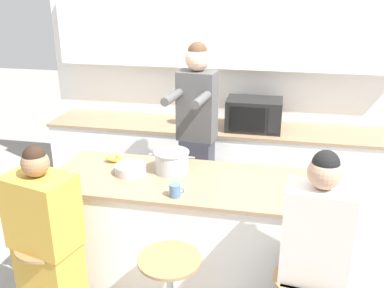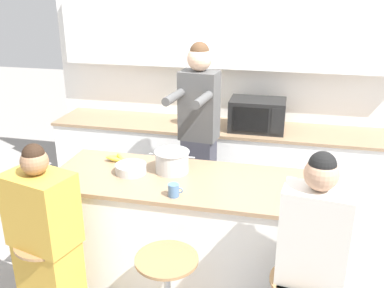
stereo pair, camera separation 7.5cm
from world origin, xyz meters
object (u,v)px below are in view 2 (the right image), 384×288
fruit_bowl (131,169)px  banana_bunch (116,158)px  person_wrapped_blanket (47,247)px  person_seated_near (309,281)px  cooking_pot (172,161)px  person_cooking (199,144)px  kitchen_island (190,234)px  bar_stool_leftmost (51,278)px  microwave (257,115)px  potted_plant (187,112)px  coffee_cup_near (307,190)px  coffee_cup_far (174,190)px

fruit_bowl → banana_bunch: bearing=136.3°
person_wrapped_blanket → person_seated_near: bearing=15.0°
cooking_pot → person_cooking: bearing=83.0°
person_wrapped_blanket → cooking_pot: size_ratio=3.93×
person_seated_near → fruit_bowl: (-1.31, 0.65, 0.29)m
cooking_pot → fruit_bowl: (-0.30, -0.10, -0.05)m
kitchen_island → person_cooking: bearing=97.0°
cooking_pot → bar_stool_leftmost: bearing=-132.2°
microwave → potted_plant: microwave is taller
person_cooking → cooking_pot: bearing=-90.3°
person_seated_near → coffee_cup_near: 0.65m
person_seated_near → coffee_cup_near: size_ratio=12.40×
person_wrapped_blanket → coffee_cup_far: bearing=39.9°
person_seated_near → potted_plant: bearing=127.8°
potted_plant → bar_stool_leftmost: bearing=-102.5°
fruit_bowl → coffee_cup_far: size_ratio=2.16×
person_cooking → coffee_cup_near: size_ratio=15.33×
bar_stool_leftmost → potted_plant: bearing=77.5°
person_seated_near → coffee_cup_far: 1.02m
cooking_pot → microwave: 1.40m
person_wrapped_blanket → bar_stool_leftmost: bearing=149.5°
cooking_pot → banana_bunch: size_ratio=1.96×
kitchen_island → fruit_bowl: size_ratio=8.89×
bar_stool_leftmost → banana_bunch: bearing=78.1°
kitchen_island → coffee_cup_far: (-0.04, -0.28, 0.51)m
kitchen_island → person_wrapped_blanket: size_ratio=1.50×
bar_stool_leftmost → fruit_bowl: (0.37, 0.64, 0.58)m
fruit_bowl → microwave: size_ratio=0.43×
person_wrapped_blanket → fruit_bowl: (0.36, 0.65, 0.32)m
bar_stool_leftmost → banana_bunch: 1.02m
kitchen_island → microwave: bearing=75.4°
banana_bunch → microwave: 1.58m
bar_stool_leftmost → microwave: 2.45m
kitchen_island → banana_bunch: size_ratio=11.59×
person_wrapped_blanket → coffee_cup_near: bearing=34.2°
person_cooking → potted_plant: size_ratio=7.88×
fruit_bowl → cooking_pot: bearing=18.3°
banana_bunch → coffee_cup_near: bearing=-10.1°
person_seated_near → coffee_cup_far: person_seated_near is taller
kitchen_island → bar_stool_leftmost: 1.04m
cooking_pot → microwave: (0.53, 1.30, 0.02)m
bar_stool_leftmost → fruit_bowl: 0.94m
person_wrapped_blanket → microwave: size_ratio=2.52×
coffee_cup_far → kitchen_island: bearing=80.9°
person_seated_near → coffee_cup_far: (-0.90, 0.36, 0.30)m
coffee_cup_near → kitchen_island: bearing=175.7°
banana_bunch → coffee_cup_far: bearing=-38.0°
kitchen_island → person_seated_near: size_ratio=1.40×
coffee_cup_near → person_cooking: bearing=139.5°
fruit_bowl → coffee_cup_far: coffee_cup_far is taller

